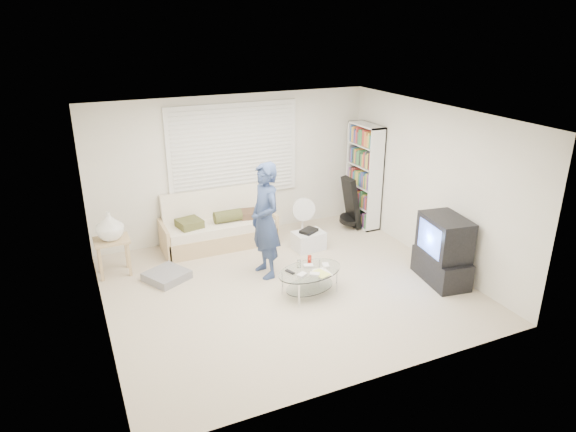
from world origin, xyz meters
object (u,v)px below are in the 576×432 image
bookshelf (364,176)px  coffee_table (310,275)px  tv_unit (443,250)px  futon_sofa (218,228)px

bookshelf → coffee_table: 2.94m
tv_unit → futon_sofa: bearing=135.3°
bookshelf → coffee_table: (-2.09, -1.97, -0.66)m
coffee_table → tv_unit: bearing=-12.9°
tv_unit → bookshelf: bearing=87.0°
futon_sofa → bookshelf: size_ratio=1.00×
futon_sofa → coffee_table: size_ratio=1.75×
futon_sofa → coffee_table: 2.27m
tv_unit → coffee_table: tv_unit is taller
futon_sofa → bookshelf: (2.77, -0.20, 0.65)m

